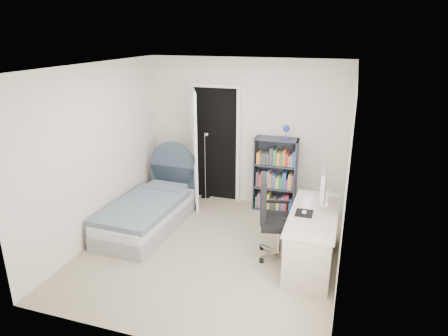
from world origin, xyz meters
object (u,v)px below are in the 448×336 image
(floor_lamp, at_px, (206,172))
(office_chair, at_px, (273,214))
(bed, at_px, (149,211))
(nightstand, at_px, (170,175))
(desk, at_px, (312,235))
(bookcase, at_px, (276,177))

(floor_lamp, xyz_separation_m, office_chair, (1.53, -1.60, 0.12))
(bed, distance_m, nightstand, 1.22)
(bed, bearing_deg, office_chair, -8.55)
(bed, relative_size, office_chair, 1.65)
(bed, distance_m, office_chair, 2.05)
(floor_lamp, bearing_deg, nightstand, -170.95)
(nightstand, bearing_deg, floor_lamp, 9.05)
(nightstand, height_order, office_chair, office_chair)
(floor_lamp, height_order, desk, floor_lamp)
(floor_lamp, relative_size, desk, 0.84)
(nightstand, relative_size, floor_lamp, 0.49)
(bed, height_order, office_chair, bed)
(bed, height_order, nightstand, bed)
(bed, distance_m, desk, 2.53)
(nightstand, height_order, bookcase, bookcase)
(nightstand, relative_size, office_chair, 0.54)
(bookcase, xyz_separation_m, desk, (0.77, -1.50, -0.18))
(desk, bearing_deg, nightstand, 151.41)
(bookcase, distance_m, office_chair, 1.53)
(bed, relative_size, bookcase, 1.27)
(desk, relative_size, office_chair, 1.29)
(bookcase, bearing_deg, nightstand, -179.39)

